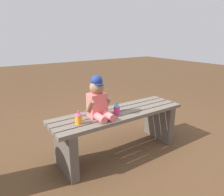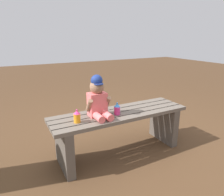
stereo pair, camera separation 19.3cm
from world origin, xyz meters
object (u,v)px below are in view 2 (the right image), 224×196
object	(u,v)px
child_figure	(98,99)
sippy_cup_right	(117,109)
park_bench	(120,126)
sippy_cup_left	(77,116)

from	to	relation	value
child_figure	sippy_cup_right	size ratio (longest dim) A/B	3.26
park_bench	sippy_cup_right	bearing A→B (deg)	-144.20
park_bench	sippy_cup_left	world-z (taller)	sippy_cup_left
park_bench	child_figure	xyz separation A→B (m)	(-0.25, 0.00, 0.34)
park_bench	sippy_cup_left	xyz separation A→B (m)	(-0.48, -0.05, 0.22)
sippy_cup_left	sippy_cup_right	distance (m)	0.41
child_figure	sippy_cup_left	bearing A→B (deg)	-167.90
park_bench	sippy_cup_left	size ratio (longest dim) A/B	11.65
park_bench	child_figure	bearing A→B (deg)	179.54
park_bench	sippy_cup_right	size ratio (longest dim) A/B	11.65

